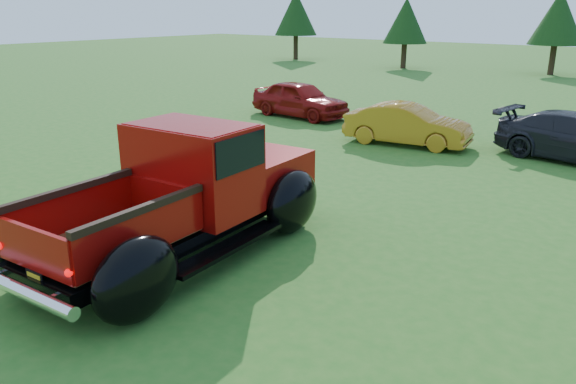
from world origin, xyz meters
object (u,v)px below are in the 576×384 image
object	(u,v)px
tree_far_west	(296,13)
show_car_red	(300,99)
show_car_yellow	(407,125)
tree_west	(406,21)
pickup_truck	(194,189)
tree_mid_left	(558,17)

from	to	relation	value
tree_far_west	show_car_red	world-z (taller)	tree_far_west
tree_far_west	show_car_yellow	distance (m)	29.79
tree_west	pickup_truck	distance (m)	31.60
tree_mid_left	show_car_red	size ratio (longest dim) A/B	1.27
tree_far_west	tree_mid_left	distance (m)	19.03
tree_far_west	show_car_yellow	bearing A→B (deg)	-46.25
pickup_truck	show_car_red	world-z (taller)	pickup_truck
tree_mid_left	show_car_yellow	size ratio (longest dim) A/B	1.35
tree_far_west	show_car_yellow	size ratio (longest dim) A/B	1.40
show_car_red	tree_mid_left	bearing A→B (deg)	-5.93
tree_far_west	tree_mid_left	size ratio (longest dim) A/B	1.04
tree_far_west	tree_west	xyz separation A→B (m)	(10.00, -1.00, -0.41)
show_car_red	tree_west	bearing A→B (deg)	19.97
pickup_truck	show_car_yellow	size ratio (longest dim) A/B	1.60
show_car_red	pickup_truck	bearing A→B (deg)	-147.14
tree_far_west	show_car_red	xyz separation A→B (m)	(15.22, -19.74, -2.85)
show_car_yellow	tree_west	bearing A→B (deg)	18.08
tree_west	pickup_truck	xyz separation A→B (m)	(11.06, -29.52, -2.09)
tree_far_west	tree_west	world-z (taller)	tree_far_west
tree_west	show_car_yellow	distance (m)	23.09
tree_far_west	tree_west	bearing A→B (deg)	-5.71
tree_mid_left	show_car_red	distance (m)	21.25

